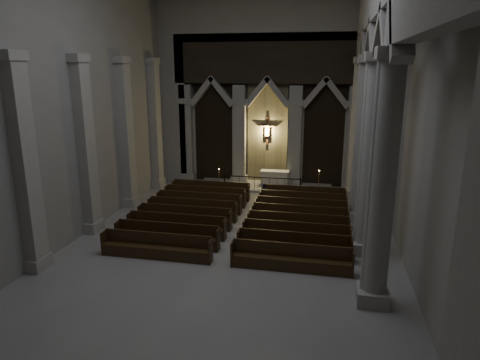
{
  "coord_description": "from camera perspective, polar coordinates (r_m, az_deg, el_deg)",
  "views": [
    {
      "loc": [
        3.78,
        -15.61,
        7.43
      ],
      "look_at": [
        -0.02,
        3.0,
        2.45
      ],
      "focal_mm": 32.0,
      "sensor_mm": 36.0,
      "label": 1
    }
  ],
  "objects": [
    {
      "name": "altar",
      "position": [
        27.51,
        4.63,
        0.31
      ],
      "size": [
        1.82,
        0.73,
        0.93
      ],
      "color": "beige",
      "rests_on": "sanctuary_step"
    },
    {
      "name": "altar_rail",
      "position": [
        26.44,
        2.93,
        -0.23
      ],
      "size": [
        4.82,
        0.09,
        0.95
      ],
      "color": "black",
      "rests_on": "ground"
    },
    {
      "name": "pews",
      "position": [
        20.69,
        0.31,
        -5.37
      ],
      "size": [
        9.99,
        8.75,
        1.02
      ],
      "color": "black",
      "rests_on": "ground"
    },
    {
      "name": "worshipper",
      "position": [
        24.21,
        3.22,
        -1.8
      ],
      "size": [
        0.44,
        0.31,
        1.13
      ],
      "primitive_type": "imported",
      "rotation": [
        0.0,
        0.0,
        -0.1
      ],
      "color": "black",
      "rests_on": "ground"
    },
    {
      "name": "candle_stand_left",
      "position": [
        26.56,
        -2.8,
        -0.69
      ],
      "size": [
        0.24,
        0.24,
        1.44
      ],
      "color": "#AD7435",
      "rests_on": "ground"
    },
    {
      "name": "sanctuary_wall",
      "position": [
        27.42,
        3.71,
        12.96
      ],
      "size": [
        14.0,
        0.77,
        12.0
      ],
      "color": "#A5A29A",
      "rests_on": "ground"
    },
    {
      "name": "left_pilasters",
      "position": [
        22.1,
        -17.15,
        4.88
      ],
      "size": [
        0.6,
        13.0,
        8.03
      ],
      "color": "#A5A29A",
      "rests_on": "ground"
    },
    {
      "name": "sanctuary_step",
      "position": [
        27.48,
        3.22,
        -0.85
      ],
      "size": [
        8.5,
        2.6,
        0.15
      ],
      "primitive_type": "cube",
      "color": "#A5A29A",
      "rests_on": "ground"
    },
    {
      "name": "candle_stand_right",
      "position": [
        26.32,
        10.41,
        -1.03
      ],
      "size": [
        0.25,
        0.25,
        1.5
      ],
      "color": "#AD7435",
      "rests_on": "ground"
    },
    {
      "name": "right_arcade",
      "position": [
        17.03,
        18.0,
        15.35
      ],
      "size": [
        1.0,
        24.0,
        12.0
      ],
      "color": "#A5A29A",
      "rests_on": "ground"
    },
    {
      "name": "room",
      "position": [
        16.06,
        -2.15,
        15.3
      ],
      "size": [
        24.0,
        24.1,
        12.0
      ],
      "color": "gray",
      "rests_on": "ground"
    }
  ]
}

